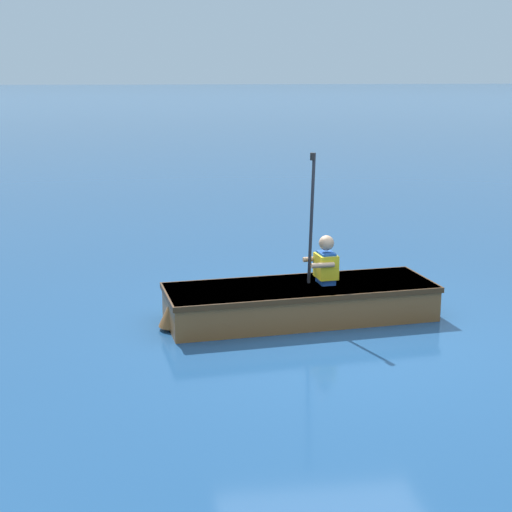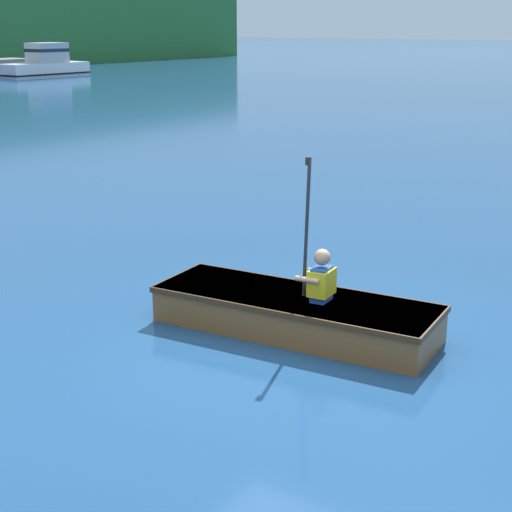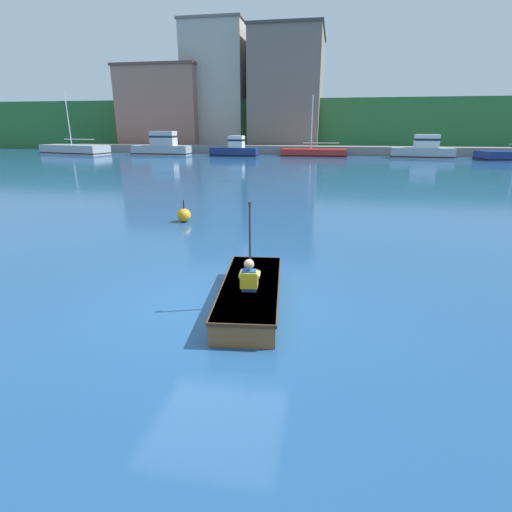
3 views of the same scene
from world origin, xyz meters
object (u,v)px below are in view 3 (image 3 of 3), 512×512
Objects in this scene: moored_boat_dock_center_near at (423,150)px; person_paddler at (249,275)px; moored_boat_outer_slip_west at (75,150)px; rowboat_foreground at (251,292)px; moored_boat_dock_east_inner at (235,150)px; moored_boat_dock_center_far at (162,146)px; channel_buoy at (184,215)px; moored_boat_dock_west_inner at (314,153)px.

moored_boat_dock_center_near reaches higher than person_paddler.
rowboat_foreground is at bearing -52.36° from moored_boat_outer_slip_west.
moored_boat_dock_center_far is at bearing 177.27° from moored_boat_dock_east_inner.
moored_boat_dock_center_near is at bearing 66.13° from channel_buoy.
rowboat_foreground is (16.91, -35.60, -0.69)m from moored_boat_dock_center_far.
moored_boat_dock_west_inner is 0.82× the size of moored_boat_outer_slip_west.
moored_boat_outer_slip_west reaches higher than moored_boat_dock_center_far.
moored_boat_dock_east_inner is 36.60m from person_paddler.
moored_boat_outer_slip_west is 5.61× the size of person_paddler.
moored_boat_outer_slip_west is at bearing -178.64° from moored_boat_dock_center_near.
moored_boat_dock_west_inner reaches higher than rowboat_foreground.
moored_boat_dock_west_inner reaches higher than person_paddler.
moored_boat_dock_center_near is at bearing 0.94° from moored_boat_dock_center_far.
person_paddler is at bearing -76.13° from moored_boat_dock_east_inner.
person_paddler reaches higher than rowboat_foreground.
moored_boat_dock_center_far is at bearing -179.06° from moored_boat_dock_center_near.
moored_boat_dock_center_far is 1.23× the size of moored_boat_dock_east_inner.
channel_buoy is (-2.76, -30.91, -0.13)m from moored_boat_dock_west_inner.
moored_boat_dock_center_far is at bearing 2.46° from moored_boat_outer_slip_west.
rowboat_foreground is 6.80m from channel_buoy.
moored_boat_dock_center_far is 39.42m from rowboat_foreground.
rowboat_foreground is (0.66, -36.78, -0.13)m from moored_boat_dock_west_inner.
moored_boat_outer_slip_west is at bearing -177.54° from moored_boat_dock_center_far.
moored_boat_dock_east_inner is 18.39m from moored_boat_outer_slip_west.
person_paddler is 7.11m from channel_buoy.
channel_buoy is at bearing -51.02° from moored_boat_outer_slip_west.
moored_boat_dock_center_far is 32.65m from channel_buoy.
moored_boat_dock_center_far is at bearing 115.25° from person_paddler.
moored_boat_dock_west_inner is 9.39× the size of channel_buoy.
moored_boat_dock_center_near is 0.72× the size of moored_boat_outer_slip_west.
moored_boat_dock_west_inner is at bearing 3.50° from moored_boat_outer_slip_west.
moored_boat_dock_center_near reaches higher than rowboat_foreground.
moored_boat_dock_center_near is at bearing 2.54° from moored_boat_dock_east_inner.
rowboat_foreground is at bearing -59.76° from channel_buoy.
moored_boat_dock_center_far reaches higher than rowboat_foreground.
moored_boat_dock_west_inner is at bearing 91.08° from person_paddler.
person_paddler is (-9.89, -36.37, -0.15)m from moored_boat_dock_center_near.
moored_boat_dock_west_inner is 2.14× the size of rowboat_foreground.
moored_boat_dock_center_far is 39.72m from person_paddler.
rowboat_foreground is (27.12, -35.16, -0.26)m from moored_boat_outer_slip_west.
moored_boat_dock_center_near is 8.26× the size of channel_buoy.
moored_boat_dock_center_near is 1.89× the size of rowboat_foreground.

